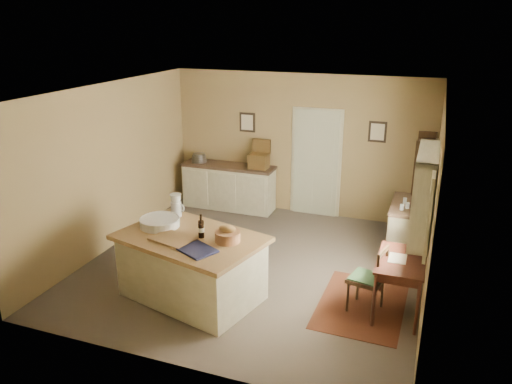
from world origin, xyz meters
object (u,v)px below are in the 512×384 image
work_island (191,265)px  sideboard (229,185)px  writing_desk (401,266)px  desk_chair (366,279)px  right_cabinet (409,230)px  shelving_unit (424,189)px

work_island → sideboard: bearing=118.8°
sideboard → writing_desk: bearing=-37.9°
sideboard → desk_chair: bearing=-42.3°
desk_chair → sideboard: bearing=150.6°
desk_chair → work_island: bearing=-155.5°
desk_chair → right_cabinet: right_cabinet is taller
writing_desk → work_island: bearing=-168.1°
right_cabinet → desk_chair: bearing=-102.6°
sideboard → right_cabinet: (3.54, -1.04, -0.02)m
writing_desk → desk_chair: (-0.41, -0.09, -0.22)m
work_island → desk_chair: 2.33m
writing_desk → right_cabinet: bearing=90.0°
sideboard → writing_desk: sideboard is taller
writing_desk → desk_chair: size_ratio=1.07×
writing_desk → right_cabinet: (-0.00, 1.72, -0.22)m
right_cabinet → writing_desk: bearing=-90.0°
work_island → sideboard: 3.43m
shelving_unit → desk_chair: bearing=-101.8°
right_cabinet → work_island: bearing=-139.7°
shelving_unit → writing_desk: bearing=-93.3°
writing_desk → desk_chair: 0.47m
desk_chair → right_cabinet: (0.40, 1.81, 0.01)m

